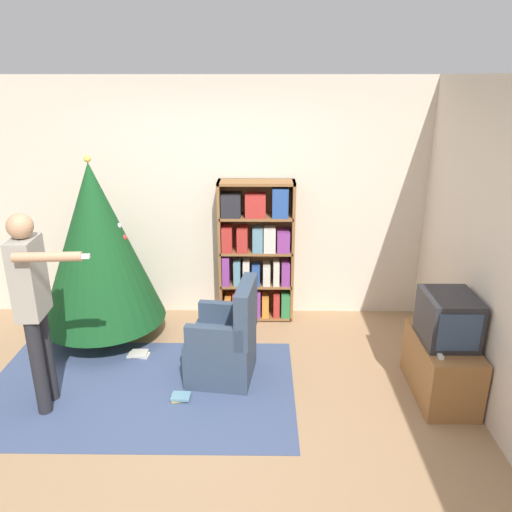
# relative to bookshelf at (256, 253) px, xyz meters

# --- Properties ---
(ground_plane) EXTENTS (14.00, 14.00, 0.00)m
(ground_plane) POSITION_rel_bookshelf_xyz_m (-0.44, -1.71, -0.77)
(ground_plane) COLOR #9E7A56
(wall_back) EXTENTS (8.00, 0.10, 2.60)m
(wall_back) POSITION_rel_bookshelf_xyz_m (-0.44, 0.21, 0.53)
(wall_back) COLOR beige
(wall_back) RESTS_ON ground_plane
(wall_right) EXTENTS (0.10, 8.00, 2.60)m
(wall_right) POSITION_rel_bookshelf_xyz_m (1.87, -1.71, 0.53)
(wall_right) COLOR beige
(wall_right) RESTS_ON ground_plane
(area_rug) EXTENTS (2.70, 1.60, 0.01)m
(area_rug) POSITION_rel_bookshelf_xyz_m (-1.01, -1.41, -0.77)
(area_rug) COLOR #3D4C70
(area_rug) RESTS_ON ground_plane
(bookshelf) EXTENTS (0.81, 0.28, 1.56)m
(bookshelf) POSITION_rel_bookshelf_xyz_m (0.00, 0.00, 0.00)
(bookshelf) COLOR brown
(bookshelf) RESTS_ON ground_plane
(tv_stand) EXTENTS (0.44, 0.82, 0.52)m
(tv_stand) POSITION_rel_bookshelf_xyz_m (1.58, -1.43, -0.51)
(tv_stand) COLOR #996638
(tv_stand) RESTS_ON ground_plane
(television) EXTENTS (0.41, 0.49, 0.41)m
(television) POSITION_rel_bookshelf_xyz_m (1.58, -1.44, -0.05)
(television) COLOR #28282D
(television) RESTS_ON tv_stand
(game_remote) EXTENTS (0.04, 0.12, 0.02)m
(game_remote) POSITION_rel_bookshelf_xyz_m (1.45, -1.68, -0.24)
(game_remote) COLOR white
(game_remote) RESTS_ON tv_stand
(christmas_tree) EXTENTS (1.24, 1.24, 1.90)m
(christmas_tree) POSITION_rel_bookshelf_xyz_m (-1.56, -0.48, 0.25)
(christmas_tree) COLOR #4C3323
(christmas_tree) RESTS_ON ground_plane
(armchair) EXTENTS (0.64, 0.63, 0.92)m
(armchair) POSITION_rel_bookshelf_xyz_m (-0.26, -1.19, -0.45)
(armchair) COLOR #334256
(armchair) RESTS_ON ground_plane
(standing_person) EXTENTS (0.65, 0.47, 1.64)m
(standing_person) POSITION_rel_bookshelf_xyz_m (-1.70, -1.63, 0.20)
(standing_person) COLOR #232328
(standing_person) RESTS_ON ground_plane
(book_pile_near_tree) EXTENTS (0.22, 0.14, 0.04)m
(book_pile_near_tree) POSITION_rel_bookshelf_xyz_m (-1.14, -0.86, -0.75)
(book_pile_near_tree) COLOR beige
(book_pile_near_tree) RESTS_ON ground_plane
(book_pile_by_chair) EXTENTS (0.17, 0.14, 0.04)m
(book_pile_by_chair) POSITION_rel_bookshelf_xyz_m (-0.62, -1.55, -0.75)
(book_pile_by_chair) COLOR gold
(book_pile_by_chair) RESTS_ON ground_plane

